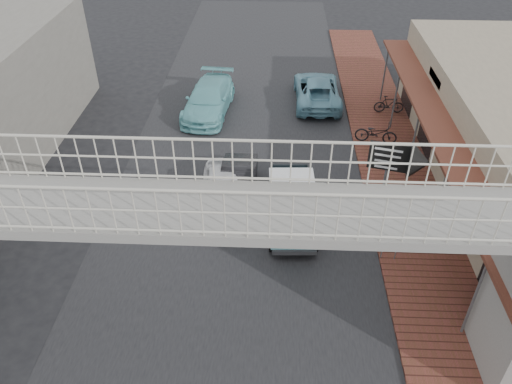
# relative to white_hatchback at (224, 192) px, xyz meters

# --- Properties ---
(ground) EXTENTS (120.00, 120.00, 0.00)m
(ground) POSITION_rel_white_hatchback_xyz_m (0.50, -2.67, -0.68)
(ground) COLOR black
(ground) RESTS_ON ground
(road_strip) EXTENTS (10.00, 60.00, 0.01)m
(road_strip) POSITION_rel_white_hatchback_xyz_m (0.50, -2.67, -0.67)
(road_strip) COLOR black
(road_strip) RESTS_ON ground
(sidewalk) EXTENTS (3.00, 40.00, 0.10)m
(sidewalk) POSITION_rel_white_hatchback_xyz_m (7.00, 0.33, -0.63)
(sidewalk) COLOR brown
(sidewalk) RESTS_ON ground
(footbridge) EXTENTS (16.40, 2.40, 6.34)m
(footbridge) POSITION_rel_white_hatchback_xyz_m (0.50, -6.67, 2.50)
(footbridge) COLOR gray
(footbridge) RESTS_ON ground
(white_hatchback) EXTENTS (2.13, 4.16, 1.35)m
(white_hatchback) POSITION_rel_white_hatchback_xyz_m (0.00, 0.00, 0.00)
(white_hatchback) COLOR white
(white_hatchback) RESTS_ON ground
(dark_sedan) EXTENTS (1.35, 3.87, 1.27)m
(dark_sedan) POSITION_rel_white_hatchback_xyz_m (0.50, 0.49, -0.04)
(dark_sedan) COLOR black
(dark_sedan) RESTS_ON ground
(angkot_curb) EXTENTS (2.36, 4.94, 1.36)m
(angkot_curb) POSITION_rel_white_hatchback_xyz_m (4.00, 9.08, 0.00)
(angkot_curb) COLOR #679FB3
(angkot_curb) RESTS_ON ground
(angkot_far) EXTENTS (2.52, 5.21, 1.46)m
(angkot_far) POSITION_rel_white_hatchback_xyz_m (-1.52, 7.67, 0.05)
(angkot_far) COLOR #74C4CA
(angkot_far) RESTS_ON ground
(angkot_van) EXTENTS (1.81, 3.68, 1.77)m
(angkot_van) POSITION_rel_white_hatchback_xyz_m (2.54, -1.18, 0.45)
(angkot_van) COLOR black
(angkot_van) RESTS_ON ground
(motorcycle_near) EXTENTS (1.97, 1.01, 0.99)m
(motorcycle_near) POSITION_rel_white_hatchback_xyz_m (6.45, 4.87, -0.08)
(motorcycle_near) COLOR black
(motorcycle_near) RESTS_ON sidewalk
(motorcycle_far) EXTENTS (1.50, 0.47, 0.89)m
(motorcycle_far) POSITION_rel_white_hatchback_xyz_m (7.54, 7.86, -0.13)
(motorcycle_far) COLOR black
(motorcycle_far) RESTS_ON sidewalk
(street_clock) EXTENTS (0.63, 0.54, 2.50)m
(street_clock) POSITION_rel_white_hatchback_xyz_m (5.80, -2.51, 1.49)
(street_clock) COLOR #59595B
(street_clock) RESTS_ON sidewalk
(arrow_sign) EXTENTS (2.11, 1.39, 3.50)m
(arrow_sign) POSITION_rel_white_hatchback_xyz_m (6.52, -1.12, 2.25)
(arrow_sign) COLOR #59595B
(arrow_sign) RESTS_ON sidewalk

